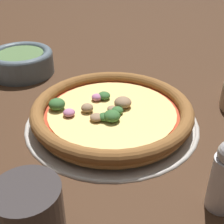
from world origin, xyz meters
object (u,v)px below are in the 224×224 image
object	(u,v)px
pizza_tray	(112,121)
pizza	(112,111)
drinking_cup	(30,215)
bowl_far	(21,61)

from	to	relation	value
pizza_tray	pizza	bearing A→B (deg)	40.39
pizza_tray	drinking_cup	distance (m)	0.26
pizza_tray	pizza	world-z (taller)	pizza
bowl_far	pizza	bearing A→B (deg)	175.81
pizza	drinking_cup	distance (m)	0.26
pizza	bowl_far	bearing A→B (deg)	-4.19
bowl_far	drinking_cup	world-z (taller)	drinking_cup
pizza_tray	pizza	size ratio (longest dim) A/B	1.08
pizza	drinking_cup	bearing A→B (deg)	110.91
pizza	pizza_tray	bearing A→B (deg)	-139.61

